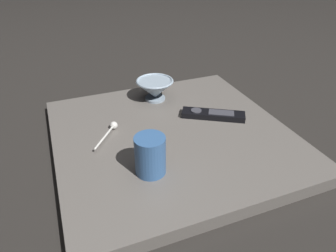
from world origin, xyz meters
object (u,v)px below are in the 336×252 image
Objects in this scene: cereal_bowl at (155,89)px; coffee_mug at (150,155)px; tv_remote_near at (213,115)px; teaspoon at (112,128)px.

coffee_mug is (0.14, 0.36, 0.01)m from cereal_bowl.
coffee_mug is 0.51× the size of tv_remote_near.
teaspoon reaches higher than tv_remote_near.
tv_remote_near is at bearing -146.61° from coffee_mug.
tv_remote_near is (-0.32, 0.04, -0.00)m from teaspoon.
coffee_mug is at bearing 68.98° from cereal_bowl.
coffee_mug reaches higher than tv_remote_near.
coffee_mug reaches higher than teaspoon.
cereal_bowl is 1.13× the size of teaspoon.
cereal_bowl is at bearing -141.64° from teaspoon.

